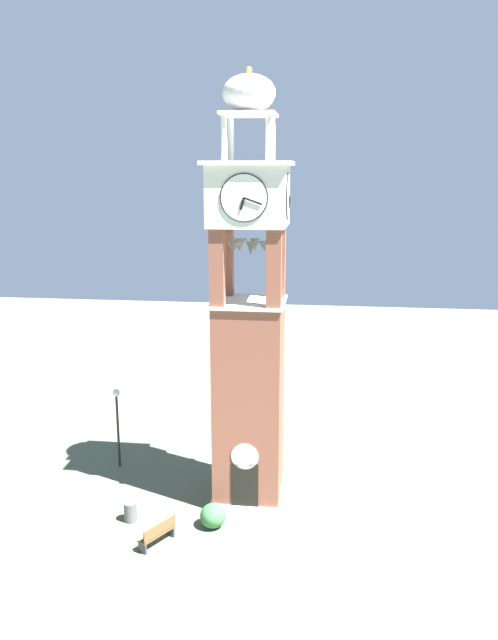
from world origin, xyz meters
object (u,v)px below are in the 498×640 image
at_px(park_bench, 158,533).
at_px(trash_bin, 130,512).
at_px(lamp_post, 117,413).
at_px(clock_tower, 249,337).

height_order(park_bench, trash_bin, park_bench).
bearing_deg(trash_bin, lamp_post, 113.29).
height_order(clock_tower, park_bench, clock_tower).
height_order(clock_tower, trash_bin, clock_tower).
bearing_deg(trash_bin, park_bench, -44.17).
height_order(clock_tower, lamp_post, clock_tower).
xyz_separation_m(clock_tower, park_bench, (-2.97, -3.95, -6.69)).
xyz_separation_m(park_bench, trash_bin, (-1.53, 1.49, -0.08)).
relative_size(park_bench, trash_bin, 1.99).
bearing_deg(trash_bin, clock_tower, 28.75).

